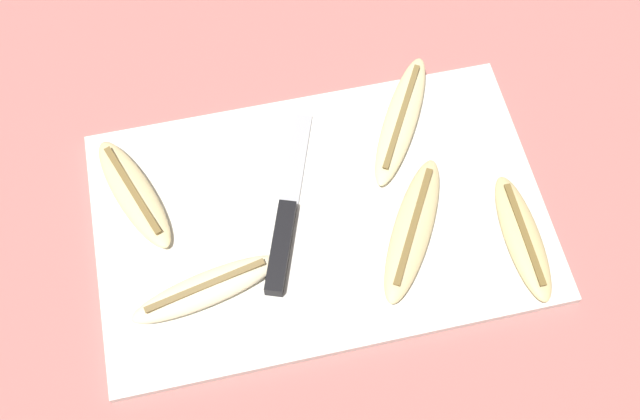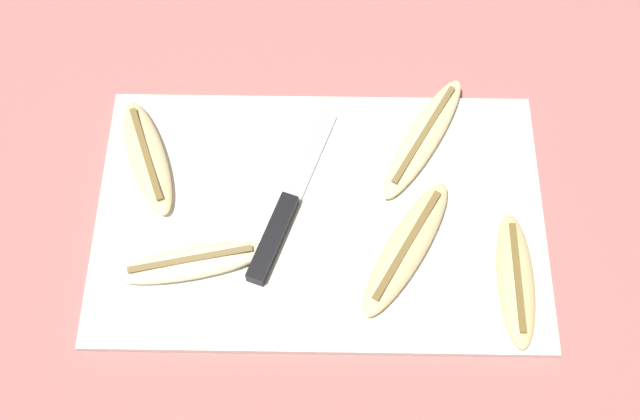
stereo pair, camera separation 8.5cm
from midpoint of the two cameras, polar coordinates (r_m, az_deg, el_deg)
ground_plane at (r=0.87m, az=-2.78°, el=-0.92°), size 4.00×4.00×0.00m
cutting_board at (r=0.86m, az=-2.80°, el=-0.75°), size 0.51×0.32×0.01m
knife at (r=0.84m, az=-5.65°, el=-1.93°), size 0.10×0.23×0.02m
banana_ripe_center at (r=0.90m, az=-16.65°, el=0.96°), size 0.10×0.17×0.02m
banana_mellow_near at (r=0.84m, az=4.23°, el=-1.74°), size 0.13×0.18×0.02m
banana_soft_right at (r=0.91m, az=3.55°, el=6.66°), size 0.13×0.19×0.02m
banana_bright_far at (r=0.83m, az=-11.56°, el=-6.22°), size 0.17×0.07×0.02m
banana_spotted_left at (r=0.85m, az=12.48°, el=-2.32°), size 0.04×0.16×0.02m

